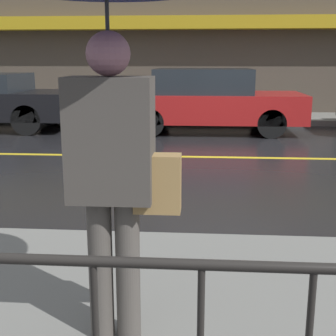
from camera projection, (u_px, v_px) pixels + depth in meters
ground_plane at (223, 157)px, 7.94m from camera, size 80.00×80.00×0.00m
sidewalk_near at (258, 332)px, 2.75m from camera, size 28.00×2.78×0.14m
sidewalk_far at (216, 118)px, 12.69m from camera, size 28.00×1.95×0.14m
lane_marking at (223, 157)px, 7.94m from camera, size 25.20×0.12×0.01m
pedestrian at (109, 43)px, 2.24m from camera, size 0.97×0.97×2.03m
car_red at (208, 100)px, 10.59m from camera, size 4.13×1.83×1.42m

